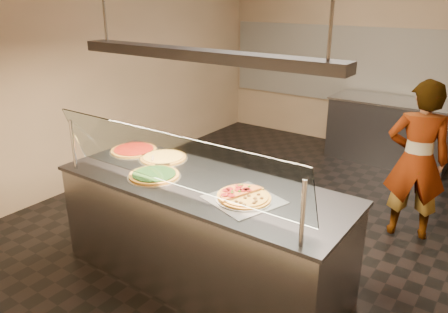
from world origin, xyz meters
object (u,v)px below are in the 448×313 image
Objects in this scene: worker at (417,161)px; pizza_spatula at (157,160)px; heat_lamp_housing at (199,55)px; pizza_cheese at (164,157)px; sneeze_guard at (171,161)px; half_pizza_sausage at (255,200)px; serving_counter at (202,232)px; pizza_tomato at (134,150)px; perforated_tray at (244,199)px; prep_table at (389,131)px; half_pizza_pepperoni at (234,192)px; pizza_spinach at (154,175)px.

pizza_spatula is at bearing 25.25° from worker.
pizza_cheese is at bearing 160.40° from heat_lamp_housing.
sneeze_guard is 1.39× the size of worker.
half_pizza_sausage is 0.27× the size of worker.
pizza_tomato is at bearing 168.02° from serving_counter.
worker reaches higher than perforated_tray.
sneeze_guard is 8.05× the size of pizza_spatula.
half_pizza_pepperoni is at bearing -91.19° from prep_table.
pizza_cheese and pizza_tomato have the same top height.
serving_counter is 1.48m from heat_lamp_housing.
pizza_spinach is at bearing -175.22° from perforated_tray.
half_pizza_sausage is at bearing -1.49° from half_pizza_pepperoni.
half_pizza_pepperoni is 1.02m from pizza_cheese.
perforated_tray is at bearing -8.24° from heat_lamp_housing.
sneeze_guard is 5.03× the size of pizza_cheese.
pizza_cheese is 0.26× the size of prep_table.
pizza_cheese is (-1.08, 0.29, 0.01)m from perforated_tray.
worker reaches higher than sneeze_guard.
half_pizza_sausage is 0.94× the size of pizza_tomato.
pizza_cheese is 1.60× the size of pizza_spatula.
worker is at bearing 41.11° from pizza_cheese.
pizza_spinach is 1.09m from heat_lamp_housing.
perforated_tray is 1.30× the size of pizza_tomato.
sneeze_guard is 1.33× the size of prep_table.
pizza_tomato is at bearing 150.04° from pizza_spinach.
heat_lamp_housing reaches higher than pizza_spinach.
serving_counter is 1.09× the size of heat_lamp_housing.
perforated_tray is at bearing 31.08° from sneeze_guard.
pizza_spinach reaches higher than pizza_tomato.
worker is 0.71× the size of heat_lamp_housing.
sneeze_guard is at bearing -27.78° from pizza_spinach.
serving_counter is at bearing -10.70° from pizza_spatula.
half_pizza_pepperoni is 0.94× the size of pizza_tomato.
sneeze_guard is at bearing -148.92° from perforated_tray.
pizza_tomato is at bearing 150.88° from sneeze_guard.
heat_lamp_housing is at bearing -19.60° from pizza_cheese.
heat_lamp_housing is at bearing 172.72° from half_pizza_sausage.
pizza_spinach is 0.26× the size of prep_table.
half_pizza_pepperoni is (0.36, 0.28, -0.26)m from sneeze_guard.
prep_table is (1.04, 3.80, -0.49)m from pizza_spatula.
sneeze_guard is at bearing 42.29° from worker.
sneeze_guard is (0.00, -0.34, 0.76)m from serving_counter.
half_pizza_pepperoni reaches higher than pizza_spatula.
half_pizza_pepperoni reaches higher than perforated_tray.
sneeze_guard is 5.14× the size of half_pizza_pepperoni.
pizza_spatula is at bearing 169.44° from half_pizza_pepperoni.
serving_counter is 0.78m from pizza_spatula.
half_pizza_sausage is at bearing -13.91° from pizza_cheese.
pizza_spatula is 0.16× the size of prep_table.
pizza_spinach is 0.70m from pizza_tomato.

